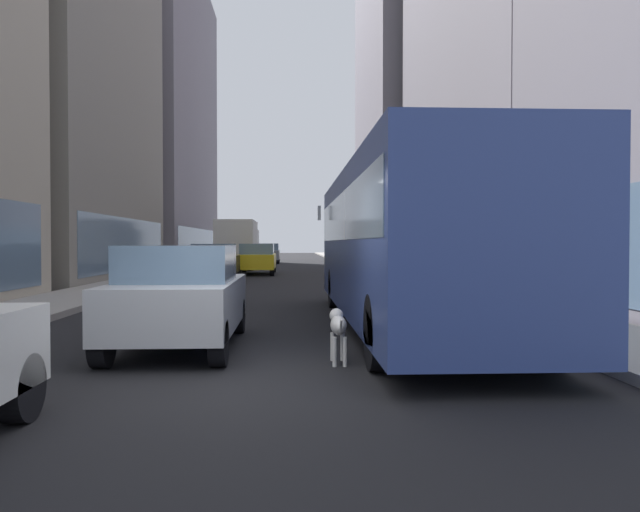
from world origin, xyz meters
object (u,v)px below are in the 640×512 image
(car_black_suv, at_px, (215,262))
(car_yellow_taxi, at_px, (257,259))
(car_grey_wagon, at_px, (269,253))
(box_truck, at_px, (238,243))
(transit_bus, at_px, (405,237))
(car_silver_sedan, at_px, (180,296))
(dalmatian_dog, at_px, (338,326))

(car_black_suv, distance_m, car_yellow_taxi, 5.49)
(car_black_suv, xyz_separation_m, car_yellow_taxi, (1.60, 5.25, -0.00))
(car_grey_wagon, bearing_deg, box_truck, -98.87)
(car_black_suv, bearing_deg, transit_bus, -69.76)
(transit_bus, relative_size, box_truck, 1.54)
(car_black_suv, height_order, car_grey_wagon, same)
(transit_bus, xyz_separation_m, car_grey_wagon, (-4.00, 37.73, -0.96))
(car_grey_wagon, bearing_deg, car_black_suv, -94.06)
(transit_bus, xyz_separation_m, car_black_suv, (-5.60, 15.19, -0.95))
(car_grey_wagon, relative_size, car_silver_sedan, 1.04)
(car_silver_sedan, distance_m, box_truck, 29.84)
(car_black_suv, xyz_separation_m, car_silver_sedan, (1.60, -17.49, -0.01))
(box_truck, bearing_deg, car_grey_wagon, 81.13)
(car_yellow_taxi, relative_size, box_truck, 0.61)
(car_yellow_taxi, distance_m, car_grey_wagon, 17.28)
(car_silver_sedan, xyz_separation_m, box_truck, (-1.60, 29.78, 0.85))
(box_truck, bearing_deg, transit_bus, -78.48)
(transit_bus, distance_m, car_silver_sedan, 4.71)
(dalmatian_dog, bearing_deg, car_yellow_taxi, 95.68)
(car_silver_sedan, bearing_deg, dalmatian_dog, -28.15)
(car_yellow_taxi, xyz_separation_m, dalmatian_dog, (2.39, -24.02, -0.31))
(dalmatian_dog, bearing_deg, car_silver_sedan, 151.85)
(car_grey_wagon, bearing_deg, car_yellow_taxi, -90.00)
(transit_bus, relative_size, car_black_suv, 2.51)
(car_grey_wagon, bearing_deg, dalmatian_dog, -86.69)
(car_black_suv, height_order, car_yellow_taxi, same)
(transit_bus, height_order, dalmatian_dog, transit_bus)
(car_black_suv, height_order, car_silver_sedan, same)
(car_silver_sedan, height_order, dalmatian_dog, car_silver_sedan)
(car_yellow_taxi, relative_size, car_grey_wagon, 1.13)
(car_grey_wagon, height_order, box_truck, box_truck)
(car_yellow_taxi, bearing_deg, transit_bus, -78.93)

